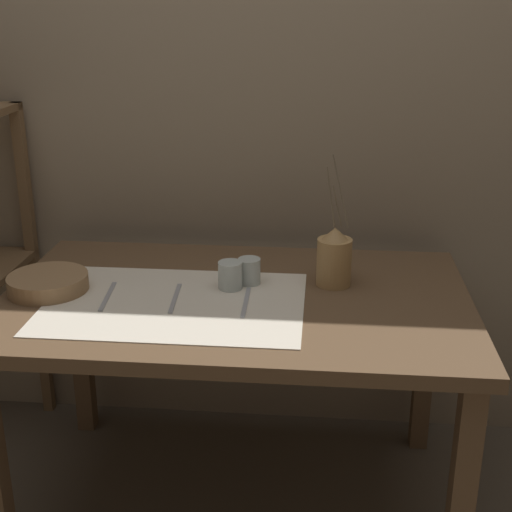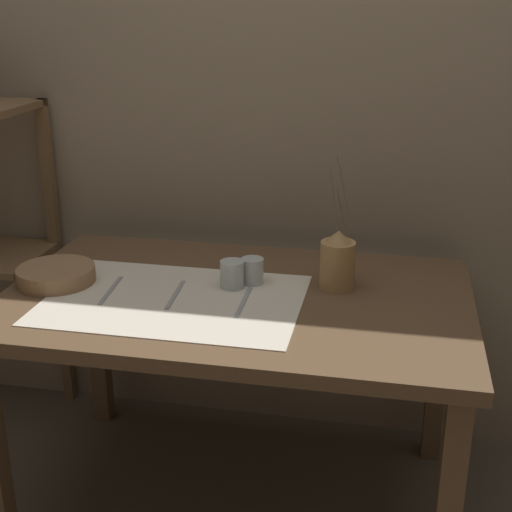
% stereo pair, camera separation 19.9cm
% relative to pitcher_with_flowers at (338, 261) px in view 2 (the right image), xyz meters
% --- Properties ---
extents(ground_plane, '(12.00, 12.00, 0.00)m').
position_rel_pitcher_with_flowers_xyz_m(ground_plane, '(-0.28, -0.10, -0.80)').
color(ground_plane, brown).
extents(stone_wall_back, '(7.00, 0.06, 2.40)m').
position_rel_pitcher_with_flowers_xyz_m(stone_wall_back, '(-0.28, 0.43, 0.40)').
color(stone_wall_back, gray).
rests_on(stone_wall_back, ground_plane).
extents(wooden_table, '(1.34, 0.84, 0.71)m').
position_rel_pitcher_with_flowers_xyz_m(wooden_table, '(-0.28, -0.10, -0.17)').
color(wooden_table, brown).
rests_on(wooden_table, ground_plane).
extents(linen_cloth, '(0.72, 0.50, 0.00)m').
position_rel_pitcher_with_flowers_xyz_m(linen_cloth, '(-0.44, -0.18, -0.08)').
color(linen_cloth, beige).
rests_on(linen_cloth, wooden_table).
extents(pitcher_with_flowers, '(0.10, 0.10, 0.39)m').
position_rel_pitcher_with_flowers_xyz_m(pitcher_with_flowers, '(0.00, 0.00, 0.00)').
color(pitcher_with_flowers, '#A87F4C').
rests_on(pitcher_with_flowers, wooden_table).
extents(wooden_bowl, '(0.23, 0.23, 0.05)m').
position_rel_pitcher_with_flowers_xyz_m(wooden_bowl, '(-0.82, -0.13, -0.06)').
color(wooden_bowl, '#8E6B47').
rests_on(wooden_bowl, wooden_table).
extents(glass_tumbler_near, '(0.07, 0.07, 0.08)m').
position_rel_pitcher_with_flowers_xyz_m(glass_tumbler_near, '(-0.30, -0.06, -0.04)').
color(glass_tumbler_near, '#B7C1BC').
rests_on(glass_tumbler_near, wooden_table).
extents(glass_tumbler_far, '(0.07, 0.07, 0.08)m').
position_rel_pitcher_with_flowers_xyz_m(glass_tumbler_far, '(-0.25, -0.02, -0.04)').
color(glass_tumbler_far, '#B7C1BC').
rests_on(glass_tumbler_far, wooden_table).
extents(fork_inner, '(0.03, 0.20, 0.00)m').
position_rel_pitcher_with_flowers_xyz_m(fork_inner, '(-0.64, -0.16, -0.08)').
color(fork_inner, '#939399').
rests_on(fork_inner, wooden_table).
extents(knife_center, '(0.03, 0.20, 0.00)m').
position_rel_pitcher_with_flowers_xyz_m(knife_center, '(-0.44, -0.15, -0.08)').
color(knife_center, '#939399').
rests_on(knife_center, wooden_table).
extents(fork_outer, '(0.02, 0.20, 0.00)m').
position_rel_pitcher_with_flowers_xyz_m(fork_outer, '(-0.24, -0.16, -0.08)').
color(fork_outer, '#939399').
rests_on(fork_outer, wooden_table).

